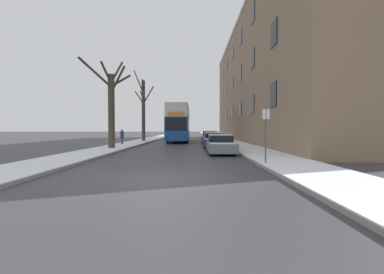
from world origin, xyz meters
name	(u,v)px	position (x,y,z in m)	size (l,w,h in m)	color
ground_plane	(158,178)	(0.00, 0.00, 0.00)	(320.00, 320.00, 0.00)	#38383D
sidewalk_left	(166,136)	(-5.51, 53.00, 0.08)	(2.88, 130.00, 0.16)	gray
sidewalk_right	(212,136)	(5.51, 53.00, 0.08)	(2.88, 130.00, 0.16)	gray
terrace_facade_right	(270,81)	(11.45, 26.30, 8.15)	(9.10, 44.51, 16.30)	#8C7056
bare_tree_left_0	(111,105)	(-5.35, 11.79, 3.59)	(3.17, 4.22, 7.53)	#423A30
bare_tree_left_1	(143,108)	(-5.33, 24.57, 4.38)	(3.03, 3.69, 9.30)	#423A30
double_decker_bus	(179,122)	(-0.73, 24.70, 2.59)	(2.61, 10.68, 4.58)	#194C99
parked_car_0	(220,145)	(2.99, 8.72, 0.61)	(1.74, 4.37, 1.29)	slate
parked_car_1	(214,140)	(2.99, 14.25, 0.64)	(1.86, 4.19, 1.37)	navy
parked_car_2	(210,138)	(2.99, 20.49, 0.66)	(1.72, 4.08, 1.45)	maroon
pedestrian_left_sidewalk	(122,137)	(-5.92, 16.78, 0.89)	(0.35, 0.35, 1.62)	#4C4742
street_sign_post	(266,133)	(4.37, 2.76, 1.46)	(0.32, 0.07, 2.55)	#4C4F54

